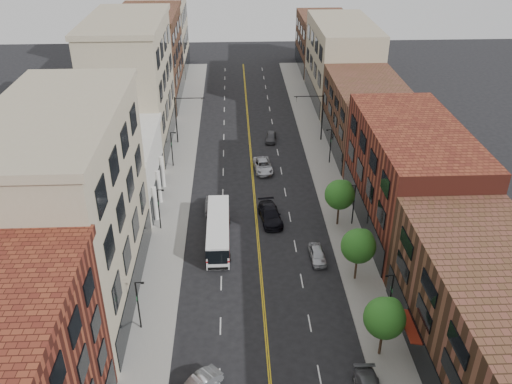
{
  "coord_description": "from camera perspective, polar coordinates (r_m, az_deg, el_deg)",
  "views": [
    {
      "loc": [
        -2.44,
        -28.27,
        34.09
      ],
      "look_at": [
        -0.14,
        23.32,
        5.0
      ],
      "focal_mm": 38.0,
      "sensor_mm": 36.0,
      "label": 1
    }
  ],
  "objects": [
    {
      "name": "sidewalk_right",
      "position": [
        72.9,
        7.57,
        1.3
      ],
      "size": [
        4.0,
        110.0,
        0.15
      ],
      "primitive_type": "cube",
      "color": "gray",
      "rests_on": "ground"
    },
    {
      "name": "bldg_r_near",
      "position": [
        44.98,
        24.62,
        -14.23
      ],
      "size": [
        10.0,
        26.0,
        10.0
      ],
      "primitive_type": "cube",
      "color": "brown",
      "rests_on": "ground"
    },
    {
      "name": "car_lane_c",
      "position": [
        83.61,
        1.59,
        5.81
      ],
      "size": [
        2.05,
        4.05,
        1.32
      ],
      "primitive_type": "imported",
      "rotation": [
        0.0,
        0.0,
        -0.13
      ],
      "color": "#46464B",
      "rests_on": "ground"
    },
    {
      "name": "lamp_l_2",
      "position": [
        61.42,
        -10.16,
        -1.56
      ],
      "size": [
        0.81,
        0.55,
        5.05
      ],
      "color": "black",
      "rests_on": "sidewalk_left"
    },
    {
      "name": "bldg_l_far_b",
      "position": [
        100.93,
        -11.07,
        13.59
      ],
      "size": [
        10.0,
        20.0,
        15.0
      ],
      "primitive_type": "cube",
      "color": "brown",
      "rests_on": "ground"
    },
    {
      "name": "bldg_l_far_a",
      "position": [
        81.6,
        -12.94,
        10.75
      ],
      "size": [
        10.0,
        20.0,
        18.0
      ],
      "primitive_type": "cube",
      "color": "tan",
      "rests_on": "ground"
    },
    {
      "name": "lamp_r_3",
      "position": [
        76.21,
        7.82,
        5.01
      ],
      "size": [
        0.81,
        0.55,
        5.05
      ],
      "color": "black",
      "rests_on": "sidewalk_right"
    },
    {
      "name": "sidewalk_left",
      "position": [
        72.23,
        -8.26,
        0.97
      ],
      "size": [
        4.0,
        110.0,
        0.15
      ],
      "primitive_type": "cube",
      "color": "gray",
      "rests_on": "ground"
    },
    {
      "name": "lamp_l_3",
      "position": [
        75.51,
        -8.83,
        4.69
      ],
      "size": [
        0.81,
        0.55,
        5.05
      ],
      "color": "black",
      "rests_on": "sidewalk_left"
    },
    {
      "name": "bldg_r_far_a",
      "position": [
        81.2,
        11.58,
        7.79
      ],
      "size": [
        10.0,
        20.0,
        10.0
      ],
      "primitive_type": "cube",
      "color": "brown",
      "rests_on": "ground"
    },
    {
      "name": "car_lane_b",
      "position": [
        74.5,
        0.75,
        2.78
      ],
      "size": [
        2.87,
        5.38,
        1.44
      ],
      "primitive_type": "imported",
      "rotation": [
        0.0,
        0.0,
        0.1
      ],
      "color": "silver",
      "rests_on": "ground"
    },
    {
      "name": "bldg_r_mid",
      "position": [
        62.44,
        15.89,
        1.45
      ],
      "size": [
        10.0,
        22.0,
        12.0
      ],
      "primitive_type": "cube",
      "color": "#5F2219",
      "rests_on": "ground"
    },
    {
      "name": "signal_mast_left",
      "position": [
        82.13,
        -7.93,
        8.1
      ],
      "size": [
        4.49,
        0.18,
        7.2
      ],
      "color": "black",
      "rests_on": "sidewalk_left"
    },
    {
      "name": "car_lane_behind",
      "position": [
        65.48,
        -4.66,
        -1.35
      ],
      "size": [
        1.55,
        4.39,
        1.44
      ],
      "primitive_type": "imported",
      "rotation": [
        0.0,
        0.0,
        3.14
      ],
      "color": "#4F4F54",
      "rests_on": "ground"
    },
    {
      "name": "lamp_l_1",
      "position": [
        48.54,
        -12.27,
        -11.31
      ],
      "size": [
        0.81,
        0.55,
        5.05
      ],
      "color": "black",
      "rests_on": "sidewalk_left"
    },
    {
      "name": "car_parked_far",
      "position": [
        57.24,
        6.49,
        -6.56
      ],
      "size": [
        1.7,
        3.94,
        1.33
      ],
      "primitive_type": "imported",
      "rotation": [
        0.0,
        0.0,
        0.03
      ],
      "color": "#B4B6BC",
      "rests_on": "ground"
    },
    {
      "name": "bldg_l_far_c",
      "position": [
        117.68,
        -10.06,
        17.16
      ],
      "size": [
        10.0,
        16.0,
        20.0
      ],
      "primitive_type": "cube",
      "color": "tan",
      "rests_on": "ground"
    },
    {
      "name": "bldg_r_far_b",
      "position": [
        99.99,
        9.0,
        13.32
      ],
      "size": [
        10.0,
        22.0,
        14.0
      ],
      "primitive_type": "cube",
      "color": "tan",
      "rests_on": "ground"
    },
    {
      "name": "bldg_r_far_c",
      "position": [
        119.39,
        7.15,
        15.32
      ],
      "size": [
        10.0,
        18.0,
        11.0
      ],
      "primitive_type": "cube",
      "color": "brown",
      "rests_on": "ground"
    },
    {
      "name": "bldg_l_tanoffice",
      "position": [
        50.44,
        -18.97,
        -2.21
      ],
      "size": [
        10.0,
        22.0,
        18.0
      ],
      "primitive_type": "cube",
      "color": "tan",
      "rests_on": "ground"
    },
    {
      "name": "lamp_r_1",
      "position": [
        49.63,
        13.95,
        -10.49
      ],
      "size": [
        0.81,
        0.55,
        5.05
      ],
      "color": "black",
      "rests_on": "sidewalk_right"
    },
    {
      "name": "lamp_r_2",
      "position": [
        62.29,
        10.22,
        -1.1
      ],
      "size": [
        0.81,
        0.55,
        5.05
      ],
      "color": "black",
      "rests_on": "sidewalk_right"
    },
    {
      "name": "bldg_l_white",
      "position": [
        68.04,
        -14.64,
        2.13
      ],
      "size": [
        10.0,
        14.0,
        8.0
      ],
      "primitive_type": "cube",
      "color": "silver",
      "rests_on": "ground"
    },
    {
      "name": "tree_r_1",
      "position": [
        45.65,
        13.47,
        -12.64
      ],
      "size": [
        3.4,
        3.4,
        5.59
      ],
      "color": "black",
      "rests_on": "sidewalk_right"
    },
    {
      "name": "tree_r_3",
      "position": [
        61.46,
        8.88,
        -0.17
      ],
      "size": [
        3.4,
        3.4,
        5.59
      ],
      "color": "black",
      "rests_on": "sidewalk_right"
    },
    {
      "name": "signal_mast_right",
      "position": [
        82.74,
        6.52,
        8.35
      ],
      "size": [
        4.49,
        0.18,
        7.2
      ],
      "color": "black",
      "rests_on": "sidewalk_right"
    },
    {
      "name": "car_lane_a",
      "position": [
        63.18,
        1.5,
        -2.4
      ],
      "size": [
        3.01,
        5.87,
        1.63
      ],
      "primitive_type": "imported",
      "rotation": [
        0.0,
        0.0,
        0.13
      ],
      "color": "black",
      "rests_on": "ground"
    },
    {
      "name": "tree_r_2",
      "position": [
        53.2,
        10.81,
        -5.49
      ],
      "size": [
        3.4,
        3.4,
        5.59
      ],
      "color": "black",
      "rests_on": "sidewalk_right"
    },
    {
      "name": "city_bus",
      "position": [
        59.23,
        -3.99,
        -3.92
      ],
      "size": [
        2.66,
        10.89,
        2.79
      ],
      "rotation": [
        0.0,
        0.0,
        0.0
      ],
      "color": "white",
      "rests_on": "ground"
    }
  ]
}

